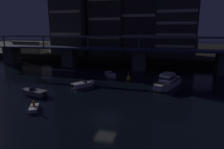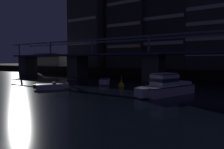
{
  "view_description": "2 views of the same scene",
  "coord_description": "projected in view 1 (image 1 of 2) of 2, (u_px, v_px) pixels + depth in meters",
  "views": [
    {
      "loc": [
        7.03,
        -22.39,
        11.06
      ],
      "look_at": [
        -3.64,
        16.76,
        1.95
      ],
      "focal_mm": 31.77,
      "sensor_mm": 36.0,
      "label": 1
    },
    {
      "loc": [
        15.83,
        -7.92,
        4.41
      ],
      "look_at": [
        -0.42,
        17.39,
        2.3
      ],
      "focal_mm": 32.68,
      "sensor_mm": 36.0,
      "label": 2
    }
  ],
  "objects": [
    {
      "name": "ground_plane",
      "position": [
        105.0,
        119.0,
        25.3
      ],
      "size": [
        400.0,
        400.0,
        0.0
      ],
      "primitive_type": "plane",
      "color": "black"
    },
    {
      "name": "far_riverbank",
      "position": [
        152.0,
        50.0,
        101.46
      ],
      "size": [
        240.0,
        80.0,
        2.2
      ],
      "primitive_type": "cube",
      "color": "black",
      "rests_on": "ground"
    },
    {
      "name": "river_bridge",
      "position": [
        140.0,
        56.0,
        55.61
      ],
      "size": [
        92.23,
        6.4,
        9.38
      ],
      "color": "#4C4944",
      "rests_on": "ground"
    },
    {
      "name": "tower_west_low",
      "position": [
        71.0,
        2.0,
        71.79
      ],
      "size": [
        12.34,
        10.83,
        38.18
      ],
      "color": "#423D38",
      "rests_on": "far_riverbank"
    },
    {
      "name": "tower_west_tall",
      "position": [
        110.0,
        11.0,
        73.01
      ],
      "size": [
        12.0,
        13.72,
        32.06
      ],
      "color": "#38332D",
      "rests_on": "far_riverbank"
    },
    {
      "name": "tower_central",
      "position": [
        140.0,
        6.0,
        68.37
      ],
      "size": [
        12.29,
        8.13,
        34.57
      ],
      "color": "#38332D",
      "rests_on": "far_riverbank"
    },
    {
      "name": "tower_east_tall",
      "position": [
        175.0,
        29.0,
        67.82
      ],
      "size": [
        13.7,
        9.66,
        19.07
      ],
      "color": "#423D38",
      "rests_on": "far_riverbank"
    },
    {
      "name": "waterfront_pavilion",
      "position": [
        31.0,
        47.0,
        78.19
      ],
      "size": [
        12.4,
        7.4,
        4.7
      ],
      "color": "#B2AD9E",
      "rests_on": "far_riverbank"
    },
    {
      "name": "cabin_cruiser_near_left",
      "position": [
        168.0,
        81.0,
        39.52
      ],
      "size": [
        5.48,
        9.25,
        2.79
      ],
      "color": "silver",
      "rests_on": "ground"
    },
    {
      "name": "speedboat_near_center",
      "position": [
        83.0,
        84.0,
        39.82
      ],
      "size": [
        3.83,
        4.78,
        1.16
      ],
      "color": "silver",
      "rests_on": "ground"
    },
    {
      "name": "speedboat_mid_left",
      "position": [
        110.0,
        74.0,
        48.61
      ],
      "size": [
        3.64,
        4.85,
        1.16
      ],
      "color": "silver",
      "rests_on": "ground"
    },
    {
      "name": "speedboat_mid_center",
      "position": [
        35.0,
        92.0,
        34.74
      ],
      "size": [
        5.22,
        2.56,
        1.16
      ],
      "color": "gray",
      "rests_on": "ground"
    },
    {
      "name": "channel_buoy",
      "position": [
        128.0,
        77.0,
        45.26
      ],
      "size": [
        0.9,
        0.9,
        1.76
      ],
      "color": "yellow",
      "rests_on": "ground"
    },
    {
      "name": "dinghy_with_paddler",
      "position": [
        34.0,
        108.0,
        28.16
      ],
      "size": [
        2.71,
        2.81,
        1.36
      ],
      "color": "silver",
      "rests_on": "ground"
    }
  ]
}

